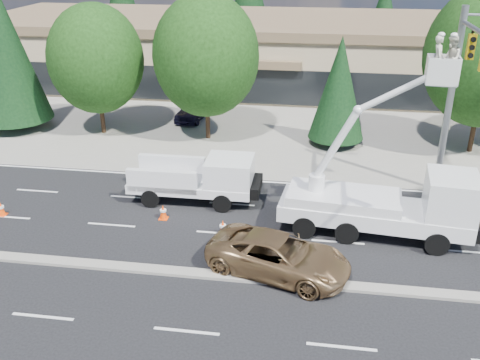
% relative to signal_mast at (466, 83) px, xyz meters
% --- Properties ---
extents(ground, '(140.00, 140.00, 0.00)m').
position_rel_signal_mast_xyz_m(ground, '(-10.03, -7.04, -6.06)').
color(ground, black).
rests_on(ground, ground).
extents(concrete_apron, '(140.00, 22.00, 0.01)m').
position_rel_signal_mast_xyz_m(concrete_apron, '(-10.03, 12.96, -6.05)').
color(concrete_apron, gray).
rests_on(concrete_apron, ground).
extents(road_median, '(120.00, 0.55, 0.12)m').
position_rel_signal_mast_xyz_m(road_median, '(-10.03, -7.04, -6.00)').
color(road_median, gray).
rests_on(road_median, ground).
extents(strip_mall, '(50.40, 15.40, 5.50)m').
position_rel_signal_mast_xyz_m(strip_mall, '(-10.03, 22.93, -3.23)').
color(strip_mall, tan).
rests_on(strip_mall, ground).
extents(tree_front_b, '(4.77, 4.77, 9.40)m').
position_rel_signal_mast_xyz_m(tree_front_b, '(-26.03, 7.96, -1.02)').
color(tree_front_b, '#332114').
rests_on(tree_front_b, ground).
extents(tree_front_c, '(5.93, 5.93, 8.23)m').
position_rel_signal_mast_xyz_m(tree_front_c, '(-20.03, 7.96, -1.24)').
color(tree_front_c, '#332114').
rests_on(tree_front_c, ground).
extents(tree_front_d, '(6.43, 6.43, 8.93)m').
position_rel_signal_mast_xyz_m(tree_front_d, '(-13.03, 7.96, -0.83)').
color(tree_front_d, '#332114').
rests_on(tree_front_d, ground).
extents(tree_front_e, '(3.37, 3.37, 6.64)m').
position_rel_signal_mast_xyz_m(tree_front_e, '(-5.03, 7.96, -2.50)').
color(tree_front_e, '#332114').
rests_on(tree_front_e, ground).
extents(tree_back_a, '(5.12, 5.12, 10.09)m').
position_rel_signal_mast_xyz_m(tree_back_a, '(-28.03, 34.96, -0.64)').
color(tree_back_a, '#332114').
rests_on(tree_back_a, ground).
extents(tree_back_c, '(4.15, 4.15, 8.18)m').
position_rel_signal_mast_xyz_m(tree_back_c, '(-0.03, 34.96, -1.67)').
color(tree_back_c, '#332114').
rests_on(tree_back_c, ground).
extents(signal_mast, '(2.76, 10.16, 9.00)m').
position_rel_signal_mast_xyz_m(signal_mast, '(0.00, 0.00, 0.00)').
color(signal_mast, gray).
rests_on(signal_mast, ground).
extents(utility_pickup, '(5.93, 2.38, 2.27)m').
position_rel_signal_mast_xyz_m(utility_pickup, '(-11.59, -0.84, -5.12)').
color(utility_pickup, white).
rests_on(utility_pickup, ground).
extents(bucket_truck, '(8.16, 3.25, 8.61)m').
position_rel_signal_mast_xyz_m(bucket_truck, '(-2.95, -2.91, -4.25)').
color(bucket_truck, white).
rests_on(bucket_truck, ground).
extents(traffic_cone_a, '(0.40, 0.40, 0.70)m').
position_rel_signal_mast_xyz_m(traffic_cone_a, '(-20.38, -3.69, -5.72)').
color(traffic_cone_a, '#FD4308').
rests_on(traffic_cone_a, ground).
extents(traffic_cone_b, '(0.40, 0.40, 0.70)m').
position_rel_signal_mast_xyz_m(traffic_cone_b, '(-12.88, -2.92, -5.72)').
color(traffic_cone_b, '#FD4308').
rests_on(traffic_cone_b, ground).
extents(traffic_cone_c, '(0.40, 0.40, 0.70)m').
position_rel_signal_mast_xyz_m(traffic_cone_c, '(-9.95, -3.92, -5.72)').
color(traffic_cone_c, '#FD4308').
rests_on(traffic_cone_c, ground).
extents(minivan, '(5.95, 3.97, 1.52)m').
position_rel_signal_mast_xyz_m(minivan, '(-7.34, -6.43, -5.30)').
color(minivan, olive).
rests_on(minivan, ground).
extents(parked_car_west, '(2.18, 4.35, 1.42)m').
position_rel_signal_mast_xyz_m(parked_car_west, '(-14.81, 11.62, -5.35)').
color(parked_car_west, black).
rests_on(parked_car_west, ground).
extents(parked_car_east, '(2.05, 5.12, 1.65)m').
position_rel_signal_mast_xyz_m(parked_car_east, '(-4.38, 9.94, -5.23)').
color(parked_car_east, black).
rests_on(parked_car_east, ground).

